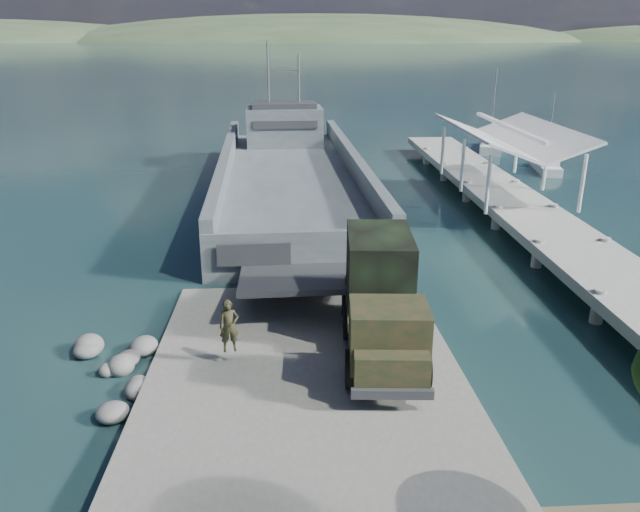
{
  "coord_description": "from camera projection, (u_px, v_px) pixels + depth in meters",
  "views": [
    {
      "loc": [
        -0.55,
        -17.11,
        10.72
      ],
      "look_at": [
        0.82,
        6.0,
        2.24
      ],
      "focal_mm": 35.0,
      "sensor_mm": 36.0,
      "label": 1
    }
  ],
  "objects": [
    {
      "name": "ground",
      "position": [
        305.0,
        388.0,
        19.75
      ],
      "size": [
        1400.0,
        1400.0,
        0.0
      ],
      "primitive_type": "plane",
      "color": "#173838",
      "rests_on": "ground"
    },
    {
      "name": "boat_ramp",
      "position": [
        307.0,
        399.0,
        18.73
      ],
      "size": [
        10.0,
        18.0,
        0.5
      ],
      "primitive_type": "cube",
      "color": "slate",
      "rests_on": "ground"
    },
    {
      "name": "shoreline_rocks",
      "position": [
        111.0,
        385.0,
        19.88
      ],
      "size": [
        3.2,
        5.6,
        0.9
      ],
      "primitive_type": null,
      "color": "#61615F",
      "rests_on": "ground"
    },
    {
      "name": "distant_headlands",
      "position": [
        339.0,
        41.0,
        547.44
      ],
      "size": [
        1000.0,
        240.0,
        48.0
      ],
      "primitive_type": null,
      "color": "#374A2E",
      "rests_on": "ground"
    },
    {
      "name": "pier",
      "position": [
        509.0,
        189.0,
        37.52
      ],
      "size": [
        6.4,
        44.0,
        6.1
      ],
      "color": "gray",
      "rests_on": "ground"
    },
    {
      "name": "landing_craft",
      "position": [
        290.0,
        184.0,
        41.77
      ],
      "size": [
        9.91,
        35.89,
        10.59
      ],
      "rotation": [
        0.0,
        0.0,
        0.03
      ],
      "color": "#4A5458",
      "rests_on": "ground"
    },
    {
      "name": "military_truck",
      "position": [
        382.0,
        297.0,
        20.84
      ],
      "size": [
        2.97,
        7.8,
        3.54
      ],
      "rotation": [
        0.0,
        0.0,
        -0.07
      ],
      "color": "black",
      "rests_on": "boat_ramp"
    },
    {
      "name": "soldier",
      "position": [
        230.0,
        337.0,
        20.04
      ],
      "size": [
        0.72,
        0.55,
        1.76
      ],
      "primitive_type": "imported",
      "rotation": [
        0.0,
        0.0,
        0.22
      ],
      "color": "black",
      "rests_on": "boat_ramp"
    },
    {
      "name": "sailboat_near",
      "position": [
        546.0,
        167.0,
        49.54
      ],
      "size": [
        2.38,
        5.33,
        6.26
      ],
      "rotation": [
        0.0,
        0.0,
        -0.18
      ],
      "color": "white",
      "rests_on": "ground"
    },
    {
      "name": "sailboat_far",
      "position": [
        490.0,
        146.0,
        58.0
      ],
      "size": [
        3.57,
        6.49,
        7.6
      ],
      "rotation": [
        0.0,
        0.0,
        -0.3
      ],
      "color": "white",
      "rests_on": "ground"
    }
  ]
}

